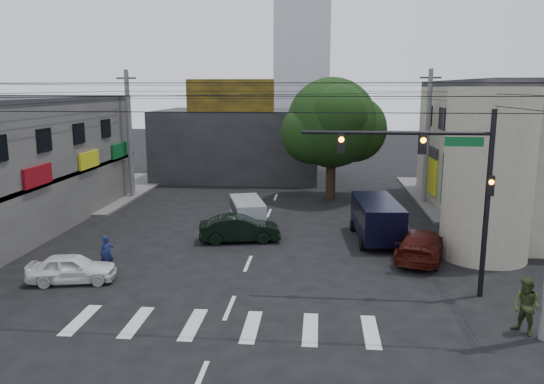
# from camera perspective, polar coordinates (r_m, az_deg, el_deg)

# --- Properties ---
(ground) EXTENTS (160.00, 160.00, 0.00)m
(ground) POSITION_cam_1_polar(r_m,az_deg,el_deg) (22.74, -3.29, -9.33)
(ground) COLOR black
(ground) RESTS_ON ground
(sidewalk_far_left) EXTENTS (16.00, 16.00, 0.15)m
(sidewalk_far_left) POSITION_cam_1_polar(r_m,az_deg,el_deg) (45.15, -22.89, 0.24)
(sidewalk_far_left) COLOR #514F4C
(sidewalk_far_left) RESTS_ON ground
(sidewalk_far_right) EXTENTS (16.00, 16.00, 0.15)m
(sidewalk_far_right) POSITION_cam_1_polar(r_m,az_deg,el_deg) (42.50, 25.49, -0.61)
(sidewalk_far_right) COLOR #514F4C
(sidewalk_far_right) RESTS_ON ground
(corner_column) EXTENTS (4.00, 4.00, 8.00)m
(corner_column) POSITION_cam_1_polar(r_m,az_deg,el_deg) (26.53, 22.23, 1.76)
(corner_column) COLOR gray
(corner_column) RESTS_ON ground
(building_far) EXTENTS (14.00, 10.00, 6.00)m
(building_far) POSITION_cam_1_polar(r_m,az_deg,el_deg) (47.87, -3.47, 5.22)
(building_far) COLOR #232326
(building_far) RESTS_ON ground
(billboard) EXTENTS (7.00, 0.30, 2.60)m
(billboard) POSITION_cam_1_polar(r_m,az_deg,el_deg) (42.78, -4.55, 10.27)
(billboard) COLOR olive
(billboard) RESTS_ON building_far
(tower_distant) EXTENTS (9.00, 9.00, 44.00)m
(tower_distant) POSITION_cam_1_polar(r_m,az_deg,el_deg) (92.19, 3.39, 19.94)
(tower_distant) COLOR silver
(tower_distant) RESTS_ON ground
(street_tree) EXTENTS (6.40, 6.40, 8.70)m
(street_tree) POSITION_cam_1_polar(r_m,az_deg,el_deg) (38.15, 6.45, 7.38)
(street_tree) COLOR black
(street_tree) RESTS_ON ground
(traffic_gantry) EXTENTS (7.10, 0.35, 7.20)m
(traffic_gantry) POSITION_cam_1_polar(r_m,az_deg,el_deg) (20.81, 17.96, 1.98)
(traffic_gantry) COLOR black
(traffic_gantry) RESTS_ON ground
(utility_pole_far_left) EXTENTS (0.32, 0.32, 9.20)m
(utility_pole_far_left) POSITION_cam_1_polar(r_m,az_deg,el_deg) (39.66, -15.10, 5.95)
(utility_pole_far_left) COLOR #59595B
(utility_pole_far_left) RESTS_ON ground
(utility_pole_far_right) EXTENTS (0.32, 0.32, 9.20)m
(utility_pole_far_right) POSITION_cam_1_polar(r_m,az_deg,el_deg) (37.91, 16.37, 5.65)
(utility_pole_far_right) COLOR #59595B
(utility_pole_far_right) RESTS_ON ground
(dark_sedan) EXTENTS (3.05, 4.76, 1.39)m
(dark_sedan) POSITION_cam_1_polar(r_m,az_deg,el_deg) (27.87, -3.50, -3.95)
(dark_sedan) COLOR black
(dark_sedan) RESTS_ON ground
(white_compact) EXTENTS (2.81, 4.11, 1.21)m
(white_compact) POSITION_cam_1_polar(r_m,az_deg,el_deg) (23.67, -20.72, -7.68)
(white_compact) COLOR silver
(white_compact) RESTS_ON ground
(maroon_sedan) EXTENTS (4.82, 6.04, 1.42)m
(maroon_sedan) POSITION_cam_1_polar(r_m,az_deg,el_deg) (25.98, 15.80, -5.46)
(maroon_sedan) COLOR #3D0D08
(maroon_sedan) RESTS_ON ground
(silver_minivan) EXTENTS (4.71, 3.62, 1.67)m
(silver_minivan) POSITION_cam_1_polar(r_m,az_deg,el_deg) (30.43, -2.68, -2.37)
(silver_minivan) COLOR #AFB2B8
(silver_minivan) RESTS_ON ground
(navy_van) EXTENTS (5.64, 2.82, 2.14)m
(navy_van) POSITION_cam_1_polar(r_m,az_deg,el_deg) (28.51, 11.19, -3.03)
(navy_van) COLOR black
(navy_van) RESTS_ON ground
(traffic_officer) EXTENTS (0.86, 0.81, 1.61)m
(traffic_officer) POSITION_cam_1_polar(r_m,az_deg,el_deg) (24.42, -17.33, -6.38)
(traffic_officer) COLOR #141D47
(traffic_officer) RESTS_ON ground
(pedestrian_olive) EXTENTS (1.62, 1.61, 1.91)m
(pedestrian_olive) POSITION_cam_1_polar(r_m,az_deg,el_deg) (19.49, 25.68, -11.05)
(pedestrian_olive) COLOR #303E1C
(pedestrian_olive) RESTS_ON ground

